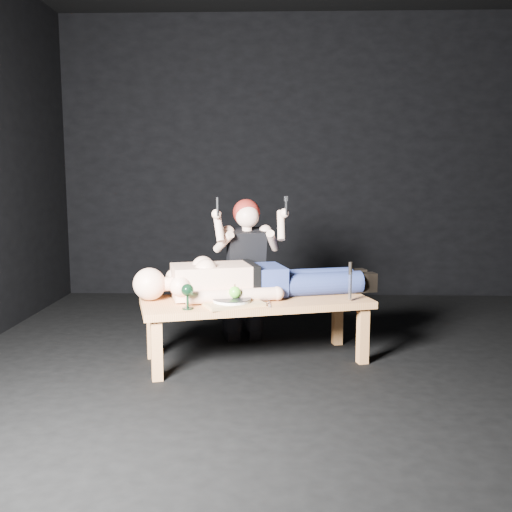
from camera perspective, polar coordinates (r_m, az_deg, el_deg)
name	(u,v)px	position (r m, az deg, el deg)	size (l,w,h in m)	color
ground	(305,369)	(4.07, 4.86, -11.01)	(5.00, 5.00, 0.00)	black
back_wall	(295,158)	(6.35, 3.81, 9.60)	(5.00, 5.00, 0.00)	black
table	(256,330)	(4.18, -0.02, -7.25)	(1.59, 0.60, 0.45)	tan
lying_man	(259,276)	(4.22, 0.29, -1.93)	(1.76, 0.54, 0.29)	beige
kneeling_woman	(245,269)	(4.59, -1.13, -1.26)	(0.62, 0.70, 1.17)	black
serving_tray	(232,303)	(3.94, -2.37, -4.64)	(0.38, 0.28, 0.02)	tan
plate	(232,300)	(3.94, -2.37, -4.33)	(0.26, 0.26, 0.02)	white
apple	(235,292)	(3.93, -2.08, -3.58)	(0.08, 0.08, 0.08)	green
goblet	(188,296)	(3.82, -6.73, -3.96)	(0.08, 0.08, 0.17)	black
fork_flat	(211,306)	(3.90, -4.46, -4.92)	(0.01, 0.17, 0.01)	#B2B2B7
knife_flat	(269,304)	(3.94, 1.32, -4.76)	(0.01, 0.17, 0.01)	#B2B2B7
spoon_flat	(262,302)	(4.01, 0.61, -4.52)	(0.01, 0.17, 0.01)	#B2B2B7
carving_knife	(350,281)	(4.09, 9.22, -2.48)	(0.04, 0.04, 0.27)	#B2B2B7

